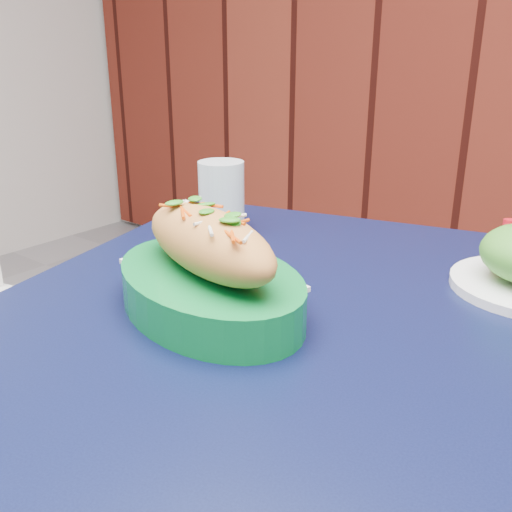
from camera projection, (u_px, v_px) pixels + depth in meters
The scene contains 3 objects.
cafe_table at pixel (325, 377), 0.70m from camera, with size 0.97×0.97×0.75m.
banh_mi_basket at pixel (209, 270), 0.66m from camera, with size 0.33×0.26×0.13m.
water_glass at pixel (222, 198), 0.93m from camera, with size 0.07×0.07×0.12m, color silver.
Camera 1 is at (0.31, 0.78, 1.04)m, focal length 40.00 mm.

